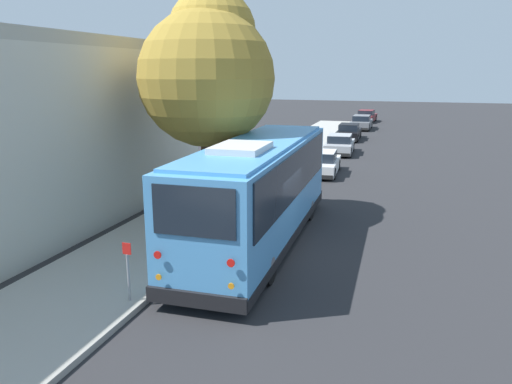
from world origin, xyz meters
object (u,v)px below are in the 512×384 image
object	(u,v)px
parked_sedan_black	(349,132)
street_tree	(208,69)
parked_sedan_maroon	(366,116)
parked_sedan_silver	(340,145)
sign_post_near	(128,271)
parked_sedan_gray	(361,123)
parked_sedan_white	(321,163)
sign_post_far	(155,260)
shuttle_bus	(259,187)

from	to	relation	value
parked_sedan_black	street_tree	distance (m)	24.59
parked_sedan_maroon	parked_sedan_silver	bearing A→B (deg)	-175.78
sign_post_near	parked_sedan_gray	bearing A→B (deg)	-2.21
parked_sedan_white	parked_sedan_maroon	bearing A→B (deg)	-2.52
parked_sedan_silver	sign_post_far	size ratio (longest dim) A/B	4.04
parked_sedan_gray	parked_sedan_white	bearing A→B (deg)	-179.66
parked_sedan_gray	parked_sedan_maroon	size ratio (longest dim) A/B	1.03
sign_post_far	sign_post_near	bearing A→B (deg)	180.00
parked_sedan_maroon	parked_sedan_white	bearing A→B (deg)	-175.93
shuttle_bus	parked_sedan_silver	size ratio (longest dim) A/B	2.45
parked_sedan_silver	sign_post_near	distance (m)	23.91
parked_sedan_black	parked_sedan_maroon	size ratio (longest dim) A/B	1.02
parked_sedan_maroon	sign_post_far	distance (m)	44.67
parked_sedan_gray	parked_sedan_maroon	xyz separation A→B (m)	(7.13, 0.20, -0.02)
parked_sedan_white	street_tree	world-z (taller)	street_tree
street_tree	parked_sedan_white	bearing A→B (deg)	-14.13
parked_sedan_white	parked_sedan_silver	size ratio (longest dim) A/B	0.98
sign_post_near	parked_sedan_black	bearing A→B (deg)	-2.31
street_tree	sign_post_near	distance (m)	8.53
parked_sedan_silver	parked_sedan_maroon	bearing A→B (deg)	-2.29
parked_sedan_white	shuttle_bus	bearing A→B (deg)	177.32
sign_post_far	parked_sedan_maroon	bearing A→B (deg)	-1.67
parked_sedan_silver	parked_sedan_gray	world-z (taller)	parked_sedan_gray
shuttle_bus	sign_post_far	bearing A→B (deg)	155.69
shuttle_bus	sign_post_far	size ratio (longest dim) A/B	9.92
parked_sedan_black	parked_sedan_maroon	world-z (taller)	parked_sedan_maroon
sign_post_far	parked_sedan_gray	bearing A→B (deg)	-2.28
shuttle_bus	parked_sedan_black	bearing A→B (deg)	-0.41
shuttle_bus	street_tree	xyz separation A→B (m)	(2.02, 2.50, 3.62)
parked_sedan_silver	street_tree	world-z (taller)	street_tree
sign_post_near	sign_post_far	size ratio (longest dim) A/B	1.34
parked_sedan_silver	street_tree	distance (m)	17.59
parked_sedan_white	sign_post_near	world-z (taller)	sign_post_near
shuttle_bus	sign_post_far	world-z (taller)	shuttle_bus
parked_sedan_silver	sign_post_far	world-z (taller)	parked_sedan_silver
parked_sedan_silver	sign_post_near	world-z (taller)	sign_post_near
shuttle_bus	parked_sedan_gray	size ratio (longest dim) A/B	2.27
parked_sedan_maroon	parked_sedan_gray	bearing A→B (deg)	-174.87
sign_post_near	sign_post_far	xyz separation A→B (m)	(1.28, 0.00, -0.20)
parked_sedan_gray	sign_post_near	distance (m)	38.84
parked_sedan_white	street_tree	xyz separation A→B (m)	(-9.66, 2.43, 4.91)
parked_sedan_white	parked_sedan_gray	size ratio (longest dim) A/B	0.91
shuttle_bus	parked_sedan_black	xyz separation A→B (m)	(26.02, 0.38, -1.28)
parked_sedan_silver	sign_post_far	distance (m)	22.63
parked_sedan_white	parked_sedan_black	xyz separation A→B (m)	(14.35, 0.31, 0.01)
parked_sedan_white	sign_post_near	xyz separation A→B (m)	(-16.79, 1.56, 0.31)
parked_sedan_white	parked_sedan_maroon	xyz separation A→B (m)	(29.14, 0.26, 0.02)
street_tree	parked_sedan_maroon	bearing A→B (deg)	-3.20
parked_sedan_gray	parked_sedan_maroon	distance (m)	7.13
shuttle_bus	sign_post_near	bearing A→B (deg)	161.06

